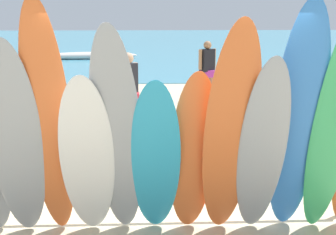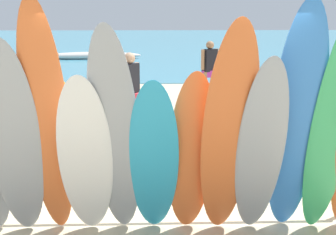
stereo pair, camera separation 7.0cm
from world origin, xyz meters
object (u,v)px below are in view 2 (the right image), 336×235
Objects in this scene: surfboard_grey_4 at (115,139)px; beachgoer_strolling at (56,78)px; surfboard_grey_8 at (260,151)px; surfboard_orange_6 at (191,155)px; surfboard_blue_9 at (295,125)px; surfboard_orange_2 at (47,127)px; surfboard_teal_5 at (154,160)px; beachgoer_photographing at (210,66)px; surfboard_white_3 at (86,159)px; surfboard_green_10 at (334,126)px; beachgoer_midbeach at (130,87)px; surfboard_grey_1 at (15,145)px; surfboard_orange_7 at (228,136)px; distant_boat at (92,56)px; surfboard_rack at (171,168)px.

surfboard_grey_4 reaches higher than beachgoer_strolling.
surfboard_grey_8 is at bearing 4.77° from surfboard_grey_4.
surfboard_blue_9 reaches higher than surfboard_orange_6.
surfboard_orange_2 reaches higher than surfboard_teal_5.
surfboard_orange_2 is 2.60m from surfboard_blue_9.
surfboard_orange_2 is 6.67m from beachgoer_strolling.
beachgoer_strolling is at bearing 110.53° from surfboard_teal_5.
beachgoer_strolling is at bearing 126.41° from surfboard_blue_9.
surfboard_grey_8 is at bearing -17.32° from surfboard_orange_6.
surfboard_grey_4 reaches higher than surfboard_teal_5.
beachgoer_strolling is at bearing 168.64° from beachgoer_photographing.
surfboard_teal_5 is 1.14m from surfboard_grey_8.
surfboard_white_3 is 1.14m from surfboard_orange_6.
surfboard_grey_8 is 0.81m from surfboard_green_10.
surfboard_teal_5 is 4.69m from beachgoer_midbeach.
surfboard_grey_1 is at bearing 176.42° from surfboard_orange_2.
surfboard_grey_4 reaches higher than surfboard_grey_1.
distant_boat is (-3.89, 19.29, -1.06)m from surfboard_orange_7.
beachgoer_strolling is at bearing 99.35° from surfboard_orange_2.
surfboard_white_3 reaches higher than beachgoer_midbeach.
surfboard_grey_4 is at bearing -81.99° from distant_boat.
surfboard_orange_7 reaches higher than surfboard_teal_5.
surfboard_grey_1 is 4.81m from beachgoer_midbeach.
surfboard_blue_9 reaches higher than surfboard_grey_4.
surfboard_white_3 is 0.42× the size of distant_boat.
distant_boat is at bearing 89.23° from surfboard_grey_1.
surfboard_blue_9 is at bearing -0.47° from surfboard_teal_5.
surfboard_orange_6 is (1.51, 0.13, -0.36)m from surfboard_orange_2.
surfboard_grey_8 is at bearing 1.95° from surfboard_orange_7.
beachgoer_strolling is at bearing 102.16° from surfboard_white_3.
surfboard_grey_1 is 1.47m from surfboard_teal_5.
surfboard_blue_9 is 1.66× the size of beachgoer_midbeach.
surfboard_rack is 2.26× the size of surfboard_orange_6.
surfboard_grey_1 is at bearing 175.71° from surfboard_orange_7.
surfboard_blue_9 is (2.23, -0.01, 0.36)m from surfboard_white_3.
surfboard_grey_1 is (-1.66, -0.68, 0.52)m from surfboard_rack.
beachgoer_strolling is (-2.58, 5.84, 0.27)m from surfboard_rack.
surfboard_grey_8 reaches higher than surfboard_white_3.
surfboard_teal_5 is 1.20× the size of beachgoer_midbeach.
surfboard_white_3 is 2.64m from surfboard_green_10.
surfboard_green_10 reaches higher than surfboard_grey_4.
surfboard_rack is at bearing 10.98° from beachgoer_strolling.
surfboard_white_3 is 6.70m from beachgoer_strolling.
surfboard_orange_7 is 4.94m from beachgoer_midbeach.
surfboard_green_10 is 0.55× the size of distant_boat.
surfboard_grey_4 is 4.75m from beachgoer_midbeach.
surfboard_rack is 0.69m from surfboard_orange_6.
surfboard_green_10 is (2.29, -0.01, 0.11)m from surfboard_grey_4.
surfboard_orange_2 is 1.01× the size of surfboard_blue_9.
beachgoer_midbeach is at bearing 99.69° from surfboard_rack.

